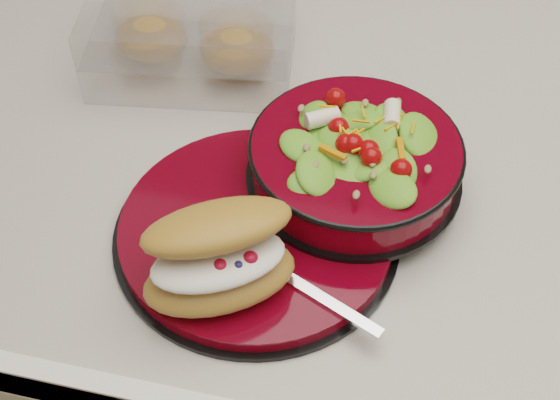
% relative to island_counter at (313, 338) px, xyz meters
% --- Properties ---
extents(island_counter, '(1.24, 0.74, 0.90)m').
position_rel_island_counter_xyz_m(island_counter, '(0.00, 0.00, 0.00)').
color(island_counter, silver).
rests_on(island_counter, ground).
extents(dinner_plate, '(0.29, 0.29, 0.02)m').
position_rel_island_counter_xyz_m(dinner_plate, '(-0.04, -0.17, 0.46)').
color(dinner_plate, black).
rests_on(dinner_plate, island_counter).
extents(salad_bowl, '(0.23, 0.23, 0.10)m').
position_rel_island_counter_xyz_m(salad_bowl, '(0.04, -0.08, 0.50)').
color(salad_bowl, black).
rests_on(salad_bowl, dinner_plate).
extents(croissant, '(0.16, 0.15, 0.09)m').
position_rel_island_counter_xyz_m(croissant, '(-0.05, -0.25, 0.51)').
color(croissant, '#B98138').
rests_on(croissant, dinner_plate).
extents(fork, '(0.15, 0.08, 0.00)m').
position_rel_island_counter_xyz_m(fork, '(0.02, -0.23, 0.47)').
color(fork, silver).
rests_on(fork, dinner_plate).
extents(pastry_box, '(0.27, 0.21, 0.09)m').
position_rel_island_counter_xyz_m(pastry_box, '(-0.19, 0.09, 0.49)').
color(pastry_box, white).
rests_on(pastry_box, island_counter).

